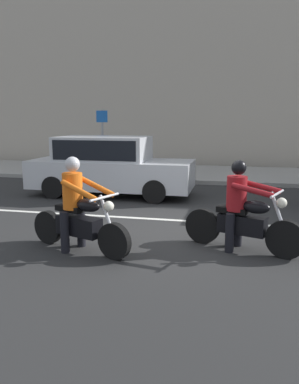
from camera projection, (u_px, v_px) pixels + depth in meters
ground_plane at (173, 232)px, 7.84m from camera, size 80.00×80.00×0.00m
sidewalk_slab at (206, 174)px, 15.49m from camera, size 40.00×4.40×0.14m
building_facade at (216, 37)px, 17.67m from camera, size 40.00×1.40×11.70m
lane_marking_stripe at (210, 222)px, 8.55m from camera, size 18.00×0.14×0.01m
motorcycle_with_rider_orange_stripe at (78, 213)px, 6.62m from camera, size 2.03×0.95×1.62m
motorcycle_with_rider_crimson at (242, 214)px, 6.65m from camera, size 2.02×0.94×1.56m
parked_sedan_silver at (108, 165)px, 11.41m from camera, size 4.71×1.82×1.72m
street_sign_post at (102, 135)px, 15.07m from camera, size 0.44×0.08×2.41m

